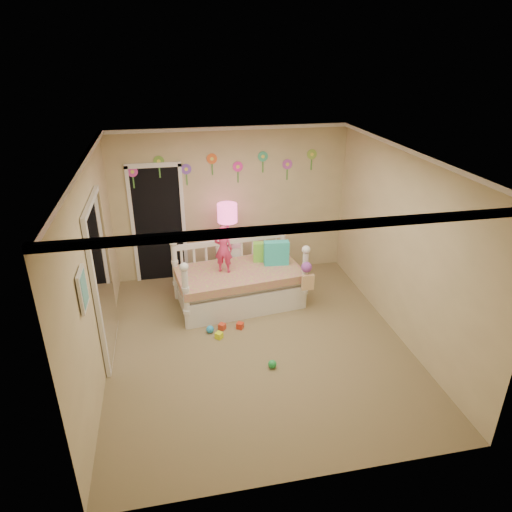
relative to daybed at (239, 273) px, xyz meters
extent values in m
cube|color=#7F684C|center=(0.07, -1.13, -0.53)|extent=(4.00, 4.50, 0.01)
cube|color=white|center=(0.07, -1.13, 2.07)|extent=(4.00, 4.50, 0.01)
cube|color=tan|center=(0.07, 1.12, 0.77)|extent=(4.00, 0.01, 2.60)
cube|color=tan|center=(-1.93, -1.13, 0.77)|extent=(0.01, 4.50, 2.60)
cube|color=tan|center=(2.07, -1.13, 0.77)|extent=(0.01, 4.50, 2.60)
cube|color=#22A7AA|center=(0.62, 0.08, 0.26)|extent=(0.40, 0.17, 0.39)
cube|color=#7DDC43|center=(0.45, 0.24, 0.22)|extent=(0.36, 0.19, 0.32)
imported|color=#E9356E|center=(-0.23, -0.01, 0.44)|extent=(0.32, 0.27, 0.76)
cube|color=white|center=(-0.06, 0.72, -0.17)|extent=(0.45, 0.35, 0.71)
sphere|color=#F92190|center=(-0.06, 0.72, 0.28)|extent=(0.20, 0.20, 0.20)
cylinder|color=#F92190|center=(-0.06, 0.72, 0.49)|extent=(0.03, 0.03, 0.42)
cylinder|color=#F64993|center=(-0.06, 0.72, 0.75)|extent=(0.33, 0.33, 0.31)
cube|color=black|center=(-1.18, 1.10, 0.51)|extent=(0.90, 0.04, 2.07)
cube|color=white|center=(-1.89, -0.83, 0.52)|extent=(0.07, 1.30, 2.10)
cube|color=white|center=(-1.90, -2.03, 1.02)|extent=(0.05, 0.34, 0.42)
camera|label=1|loc=(-0.99, -6.29, 3.23)|focal=32.01mm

